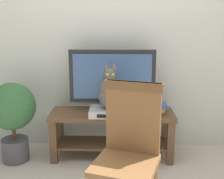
% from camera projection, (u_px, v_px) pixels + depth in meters
% --- Properties ---
extents(back_wall, '(7.00, 0.12, 2.80)m').
position_uv_depth(back_wall, '(111.00, 22.00, 3.18)').
color(back_wall, '#B7BCB2').
rests_on(back_wall, ground).
extents(tv_stand, '(1.28, 0.42, 0.50)m').
position_uv_depth(tv_stand, '(112.00, 126.00, 3.07)').
color(tv_stand, '#513823').
rests_on(tv_stand, ground).
extents(tv, '(0.89, 0.20, 0.64)m').
position_uv_depth(tv, '(112.00, 79.00, 3.03)').
color(tv, black).
rests_on(tv, tv_stand).
extents(media_box, '(0.41, 0.30, 0.07)m').
position_uv_depth(media_box, '(111.00, 111.00, 2.94)').
color(media_box, '#ADADB2').
rests_on(media_box, tv_stand).
extents(cat, '(0.23, 0.33, 0.47)m').
position_uv_depth(cat, '(111.00, 92.00, 2.88)').
color(cat, '#514C47').
rests_on(cat, media_box).
extents(wooden_chair, '(0.51, 0.51, 1.03)m').
position_uv_depth(wooden_chair, '(129.00, 147.00, 1.98)').
color(wooden_chair, brown).
rests_on(wooden_chair, ground).
extents(book_stack, '(0.22, 0.17, 0.11)m').
position_uv_depth(book_stack, '(155.00, 108.00, 2.97)').
color(book_stack, olive).
rests_on(book_stack, tv_stand).
extents(potted_plant, '(0.48, 0.48, 0.82)m').
position_uv_depth(potted_plant, '(12.00, 113.00, 2.94)').
color(potted_plant, '#47474C').
rests_on(potted_plant, ground).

